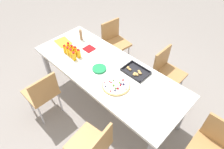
{
  "coord_description": "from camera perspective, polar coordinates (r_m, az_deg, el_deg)",
  "views": [
    {
      "loc": [
        1.4,
        -1.33,
        2.53
      ],
      "look_at": [
        0.14,
        -0.04,
        0.74
      ],
      "focal_mm": 31.17,
      "sensor_mm": 36.0,
      "label": 1
    }
  ],
  "objects": [
    {
      "name": "ground_plane",
      "position": [
        3.19,
        -1.31,
        -7.9
      ],
      "size": [
        12.0,
        12.0,
        0.0
      ],
      "primitive_type": "plane",
      "color": "gray"
    },
    {
      "name": "party_table",
      "position": [
        2.69,
        -1.54,
        0.71
      ],
      "size": [
        2.27,
        0.89,
        0.72
      ],
      "color": "white",
      "rests_on": "ground_plane"
    },
    {
      "name": "chair_near_left",
      "position": [
        2.82,
        -19.75,
        -4.91
      ],
      "size": [
        0.4,
        0.4,
        0.83
      ],
      "rotation": [
        0.0,
        0.0,
        1.57
      ],
      "color": "#B7844C",
      "rests_on": "ground_plane"
    },
    {
      "name": "chair_far_left",
      "position": [
        3.57,
        0.69,
        10.1
      ],
      "size": [
        0.45,
        0.45,
        0.83
      ],
      "rotation": [
        0.0,
        0.0,
        -1.7
      ],
      "color": "#B7844C",
      "rests_on": "ground_plane"
    },
    {
      "name": "chair_near_right",
      "position": [
        2.25,
        -5.7,
        -20.07
      ],
      "size": [
        0.45,
        0.45,
        0.83
      ],
      "rotation": [
        0.0,
        0.0,
        1.71
      ],
      "color": "#B7844C",
      "rests_on": "ground_plane"
    },
    {
      "name": "chair_far_right",
      "position": [
        3.06,
        15.68,
        1.2
      ],
      "size": [
        0.4,
        0.4,
        0.83
      ],
      "rotation": [
        0.0,
        0.0,
        -1.57
      ],
      "color": "#B7844C",
      "rests_on": "ground_plane"
    },
    {
      "name": "chair_end",
      "position": [
        2.49,
        27.26,
        -18.3
      ],
      "size": [
        0.41,
        0.41,
        0.83
      ],
      "rotation": [
        0.0,
        0.0,
        3.16
      ],
      "color": "#B7844C",
      "rests_on": "ground_plane"
    },
    {
      "name": "juice_bottle_0",
      "position": [
        2.96,
        -13.63,
        7.26
      ],
      "size": [
        0.05,
        0.05,
        0.14
      ],
      "color": "#F8AE14",
      "rests_on": "party_table"
    },
    {
      "name": "juice_bottle_1",
      "position": [
        2.91,
        -12.77,
        6.69
      ],
      "size": [
        0.06,
        0.06,
        0.14
      ],
      "color": "#FAAF14",
      "rests_on": "party_table"
    },
    {
      "name": "juice_bottle_2",
      "position": [
        2.86,
        -11.89,
        6.11
      ],
      "size": [
        0.06,
        0.06,
        0.14
      ],
      "color": "#F8AE14",
      "rests_on": "party_table"
    },
    {
      "name": "juice_bottle_3",
      "position": [
        2.8,
        -11.08,
        5.3
      ],
      "size": [
        0.06,
        0.06,
        0.14
      ],
      "color": "#F9AF14",
      "rests_on": "party_table"
    },
    {
      "name": "juice_bottle_4",
      "position": [
        2.98,
        -12.61,
        7.92
      ],
      "size": [
        0.05,
        0.05,
        0.14
      ],
      "color": "#FAAF14",
      "rests_on": "party_table"
    },
    {
      "name": "juice_bottle_5",
      "position": [
        2.94,
        -11.64,
        7.28
      ],
      "size": [
        0.05,
        0.05,
        0.14
      ],
      "color": "#F8AB14",
      "rests_on": "party_table"
    },
    {
      "name": "juice_bottle_6",
      "position": [
        2.89,
        -10.7,
        6.81
      ],
      "size": [
        0.06,
        0.06,
        0.14
      ],
      "color": "#FAAF14",
      "rests_on": "party_table"
    },
    {
      "name": "juice_bottle_7",
      "position": [
        2.84,
        -9.79,
        6.1
      ],
      "size": [
        0.06,
        0.06,
        0.14
      ],
      "color": "#F8AB14",
      "rests_on": "party_table"
    },
    {
      "name": "fruit_pizza",
      "position": [
        2.42,
        1.2,
        -3.05
      ],
      "size": [
        0.36,
        0.36,
        0.05
      ],
      "color": "tan",
      "rests_on": "party_table"
    },
    {
      "name": "snack_tray",
      "position": [
        2.61,
        6.92,
        0.84
      ],
      "size": [
        0.34,
        0.25,
        0.04
      ],
      "color": "black",
      "rests_on": "party_table"
    },
    {
      "name": "plate_stack",
      "position": [
        2.64,
        -3.76,
        1.69
      ],
      "size": [
        0.19,
        0.19,
        0.02
      ],
      "color": "#1E8C4C",
      "rests_on": "party_table"
    },
    {
      "name": "napkin_stack",
      "position": [
        3.0,
        -6.75,
        7.53
      ],
      "size": [
        0.15,
        0.15,
        0.01
      ],
      "primitive_type": "cube",
      "color": "red",
      "rests_on": "party_table"
    },
    {
      "name": "cardboard_tube",
      "position": [
        3.18,
        -9.12,
        11.43
      ],
      "size": [
        0.04,
        0.04,
        0.18
      ],
      "primitive_type": "cylinder",
      "color": "#9E7A56",
      "rests_on": "party_table"
    },
    {
      "name": "paper_folder",
      "position": [
        3.22,
        -14.15,
        9.18
      ],
      "size": [
        0.28,
        0.23,
        0.01
      ],
      "primitive_type": "cube",
      "rotation": [
        0.0,
        0.0,
        -0.11
      ],
      "color": "yellow",
      "rests_on": "party_table"
    }
  ]
}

